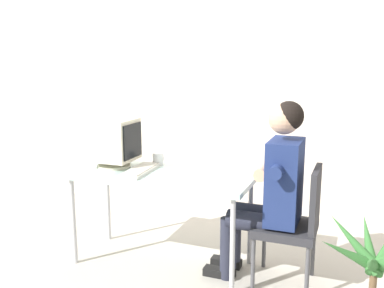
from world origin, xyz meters
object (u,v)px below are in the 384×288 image
at_px(person_seated, 272,184).
at_px(desk_mug, 158,159).
at_px(office_chair, 295,220).
at_px(crt_monitor, 114,141).
at_px(keyboard, 141,170).
at_px(desk, 161,180).

bearing_deg(person_seated, desk_mug, 169.41).
bearing_deg(person_seated, office_chair, 0.00).
bearing_deg(desk_mug, office_chair, -9.03).
height_order(crt_monitor, office_chair, crt_monitor).
distance_m(person_seated, desk_mug, 1.01).
height_order(person_seated, desk_mug, person_seated).
xyz_separation_m(keyboard, desk_mug, (0.03, 0.26, 0.04)).
bearing_deg(office_chair, desk, -177.28).
bearing_deg(desk_mug, desk, -59.55).
xyz_separation_m(office_chair, person_seated, (-0.18, -0.00, 0.25)).
distance_m(crt_monitor, office_chair, 1.55).
relative_size(desk, keyboard, 2.97).
distance_m(keyboard, office_chair, 1.23).
xyz_separation_m(keyboard, person_seated, (1.02, 0.07, -0.03)).
xyz_separation_m(desk, keyboard, (-0.17, -0.02, 0.07)).
height_order(crt_monitor, keyboard, crt_monitor).
height_order(keyboard, desk_mug, desk_mug).
bearing_deg(crt_monitor, keyboard, -13.46).
bearing_deg(person_seated, crt_monitor, -179.65).
distance_m(desk, crt_monitor, 0.52).
distance_m(crt_monitor, desk_mug, 0.40).
relative_size(keyboard, person_seated, 0.36).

